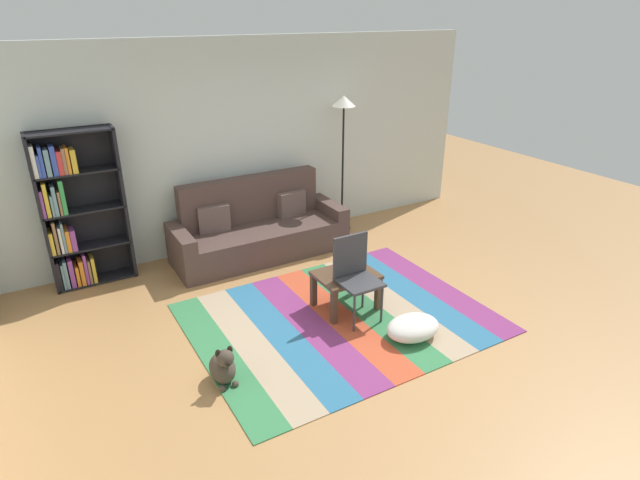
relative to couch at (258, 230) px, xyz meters
The scene contains 11 objects.
ground_plane 2.06m from the couch, 83.64° to the right, with size 14.00×14.00×0.00m, color #B27F4C.
back_wall 1.16m from the couch, 66.85° to the left, with size 6.80×0.10×2.70m, color silver.
rug 1.94m from the couch, 87.94° to the right, with size 3.00×2.34×0.01m.
couch is the anchor object (origin of this frame).
bookshelf 2.20m from the couch, behind, with size 0.90×0.28×1.82m.
coffee_table 1.77m from the couch, 82.22° to the right, with size 0.64×0.50×0.41m.
pouf 2.63m from the couch, 78.97° to the right, with size 0.56×0.41×0.21m, color white.
dog 2.65m from the couch, 120.85° to the right, with size 0.22×0.35×0.40m.
standing_lamp 1.90m from the couch, ahead, with size 0.32×0.32×1.93m.
tv_remote 1.74m from the couch, 84.26° to the right, with size 0.04×0.15×0.02m, color black.
folding_chair 1.96m from the couch, 83.36° to the right, with size 0.40×0.40×0.90m.
Camera 1 is at (-2.72, -3.86, 2.99)m, focal length 29.43 mm.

